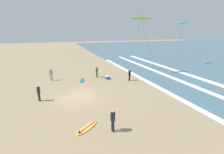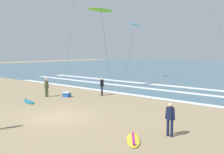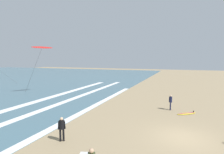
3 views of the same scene
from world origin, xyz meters
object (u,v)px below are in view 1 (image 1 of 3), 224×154
surfer_left_far (39,92)px  surfer_mid_group (51,74)px  surfer_foreground_main (113,119)px  surfboard_left_pile (82,80)px  kite_cyan_far_left (183,23)px  surfboard_near_water (87,128)px  cooler_box (107,77)px  surfer_background_far (130,74)px  surfer_right_near (97,71)px  kite_lime_low_near (141,19)px

surfer_left_far → surfer_mid_group: (-6.82, 1.16, 0.00)m
surfer_foreground_main → surfer_mid_group: 14.45m
surfer_foreground_main → surfboard_left_pile: bearing=179.8°
surfer_left_far → kite_cyan_far_left: size_ratio=0.20×
surfboard_near_water → cooler_box: cooler_box is taller
surfer_foreground_main → cooler_box: size_ratio=2.24×
surfer_background_far → surfer_left_far: same height
surfer_right_near → surfboard_left_pile: surfer_right_near is taller
surfer_mid_group → kite_lime_low_near: (0.56, 13.03, 7.20)m
kite_lime_low_near → surfer_left_far: bearing=-66.2°
surfer_left_far → surfer_mid_group: size_ratio=1.00×
cooler_box → surfer_mid_group: bearing=-104.5°
surfer_left_far → surfer_right_near: size_ratio=1.00×
surfboard_left_pile → surfer_background_far: bearing=71.0°
surfer_foreground_main → surfer_right_near: same height
surfer_left_far → cooler_box: bearing=120.1°
kite_lime_low_near → surfer_foreground_main: bearing=-34.5°
surfer_background_far → kite_lime_low_near: bearing=135.0°
kite_cyan_far_left → surfer_left_far: bearing=-68.1°
surfboard_left_pile → surfboard_near_water: size_ratio=1.09×
surfboard_left_pile → kite_lime_low_near: kite_lime_low_near is taller
surfer_right_near → kite_cyan_far_left: bearing=102.3°
surfer_foreground_main → kite_lime_low_near: size_ratio=0.19×
surfboard_near_water → kite_cyan_far_left: 28.23m
surfer_right_near → kite_lime_low_near: 9.92m
kite_lime_low_near → cooler_box: 9.85m
surfer_left_far → kite_lime_low_near: (-6.27, 14.19, 7.20)m
surfer_background_far → surfboard_near_water: bearing=-39.5°
kite_cyan_far_left → surfboard_left_pile: bearing=-76.5°
surfer_right_near → cooler_box: (1.32, 1.15, -0.74)m
surfboard_near_water → kite_cyan_far_left: size_ratio=0.25×
surfer_mid_group → kite_cyan_far_left: size_ratio=0.20×
cooler_box → surfboard_left_pile: bearing=-95.6°
surfer_background_far → surfer_right_near: 4.84m
surfer_background_far → surfer_mid_group: (-3.65, -9.94, 0.00)m
surfboard_left_pile → kite_lime_low_near: bearing=96.2°
surfer_foreground_main → kite_lime_low_near: kite_lime_low_near is taller
surfer_mid_group → surfer_background_far: bearing=69.8°
surfer_left_far → surfboard_near_water: bearing=28.8°
kite_cyan_far_left → surfer_right_near: bearing=-77.7°
surfer_right_near → surfboard_near_water: bearing=-17.7°
surfer_right_near → surfboard_near_water: 13.06m
surfer_foreground_main → surfboard_left_pile: 12.41m
surfer_right_near → cooler_box: bearing=41.1°
surfer_mid_group → surfer_right_near: same height
surfer_mid_group → surfer_right_near: size_ratio=1.00×
surfer_background_far → surfer_foreground_main: same height
surfer_mid_group → kite_cyan_far_left: bearing=97.8°
surfer_left_far → kite_lime_low_near: bearing=113.8°
surfer_foreground_main → kite_lime_low_near: bearing=145.5°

